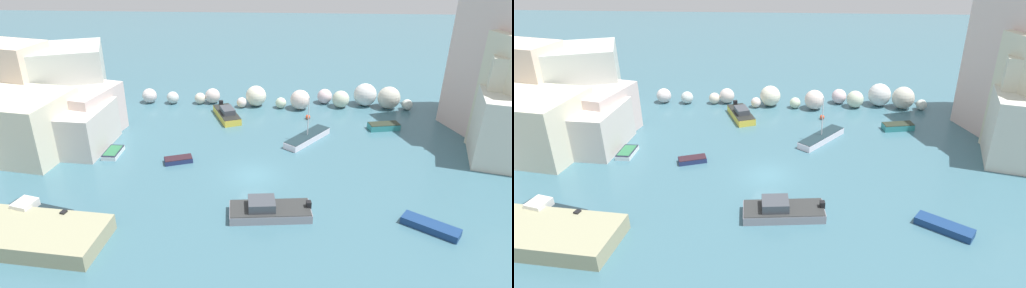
% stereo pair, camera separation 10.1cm
% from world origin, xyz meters
% --- Properties ---
extents(cove_water, '(160.00, 160.00, 0.00)m').
position_xyz_m(cove_water, '(0.00, 0.00, 0.00)').
color(cove_water, '#3F6C7B').
rests_on(cove_water, ground).
extents(cliff_headland_left, '(14.80, 17.06, 9.04)m').
position_xyz_m(cliff_headland_left, '(-21.21, 6.88, 3.25)').
color(cliff_headland_left, beige).
rests_on(cliff_headland_left, ground).
extents(rock_breakwater, '(32.18, 4.14, 2.67)m').
position_xyz_m(rock_breakwater, '(5.39, 16.91, 1.11)').
color(rock_breakwater, silver).
rests_on(rock_breakwater, ground).
extents(stone_dock, '(10.21, 5.52, 1.20)m').
position_xyz_m(stone_dock, '(-14.40, -9.88, 0.60)').
color(stone_dock, '#9E9C79').
rests_on(stone_dock, ground).
extents(channel_buoy, '(0.53, 0.53, 0.53)m').
position_xyz_m(channel_buoy, '(5.32, 12.84, 0.26)').
color(channel_buoy, '#E04C28').
rests_on(channel_buoy, cove_water).
extents(moored_boat_0, '(4.83, 5.61, 4.63)m').
position_xyz_m(moored_boat_0, '(4.98, 7.23, 0.36)').
color(moored_boat_0, white).
rests_on(moored_boat_0, cove_water).
extents(moored_boat_1, '(3.71, 5.52, 1.34)m').
position_xyz_m(moored_boat_1, '(-3.73, 12.66, 0.50)').
color(moored_boat_1, yellow).
rests_on(moored_boat_1, cove_water).
extents(moored_boat_2, '(6.23, 2.98, 1.41)m').
position_xyz_m(moored_boat_2, '(1.50, -5.92, 0.50)').
color(moored_boat_2, gray).
rests_on(moored_boat_2, cove_water).
extents(moored_boat_3, '(3.40, 1.90, 0.68)m').
position_xyz_m(moored_boat_3, '(13.20, 10.52, 0.34)').
color(moored_boat_3, teal).
rests_on(moored_boat_3, cove_water).
extents(moored_boat_4, '(5.48, 3.09, 1.48)m').
position_xyz_m(moored_boat_4, '(-15.42, -7.45, 0.55)').
color(moored_boat_4, blue).
rests_on(moored_boat_4, cove_water).
extents(moored_boat_5, '(3.99, 3.26, 0.55)m').
position_xyz_m(moored_boat_5, '(13.03, -6.97, 0.28)').
color(moored_boat_5, navy).
rests_on(moored_boat_5, cove_water).
extents(moored_boat_6, '(2.73, 1.88, 0.48)m').
position_xyz_m(moored_boat_6, '(-6.98, 2.04, 0.24)').
color(moored_boat_6, navy).
rests_on(moored_boat_6, cove_water).
extents(moored_boat_7, '(1.45, 2.63, 0.47)m').
position_xyz_m(moored_boat_7, '(-13.43, 3.15, 0.25)').
color(moored_boat_7, white).
rests_on(moored_boat_7, cove_water).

